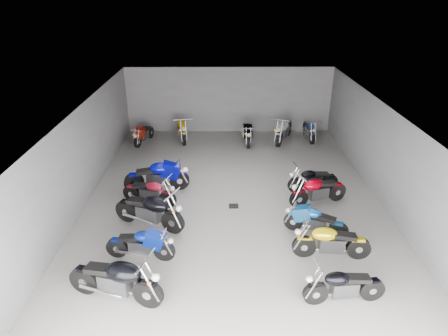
{
  "coord_description": "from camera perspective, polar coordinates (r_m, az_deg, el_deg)",
  "views": [
    {
      "loc": [
        -0.44,
        -12.1,
        6.82
      ],
      "look_at": [
        -0.32,
        0.4,
        1.0
      ],
      "focal_mm": 32.0,
      "sensor_mm": 36.0,
      "label": 1
    }
  ],
  "objects": [
    {
      "name": "motorcycle_left_a",
      "position": [
        9.91,
        -15.17,
        -15.17
      ],
      "size": [
        2.34,
        0.84,
        1.06
      ],
      "rotation": [
        0.0,
        0.0,
        -1.86
      ],
      "color": "black",
      "rests_on": "ground"
    },
    {
      "name": "motorcycle_right_c",
      "position": [
        12.12,
        12.86,
        -7.41
      ],
      "size": [
        1.8,
        0.9,
        0.84
      ],
      "rotation": [
        0.0,
        0.0,
        1.15
      ],
      "color": "black",
      "rests_on": "ground"
    },
    {
      "name": "motorcycle_back_a",
      "position": [
        18.96,
        -11.42,
        4.8
      ],
      "size": [
        0.65,
        1.8,
        0.81
      ],
      "rotation": [
        0.0,
        0.0,
        2.85
      ],
      "color": "black",
      "rests_on": "ground"
    },
    {
      "name": "motorcycle_left_d",
      "position": [
        13.59,
        -10.54,
        -3.35
      ],
      "size": [
        1.89,
        0.76,
        0.86
      ],
      "rotation": [
        0.0,
        0.0,
        -1.9
      ],
      "color": "black",
      "rests_on": "ground"
    },
    {
      "name": "ground",
      "position": [
        13.9,
        1.32,
        -4.44
      ],
      "size": [
        14.0,
        14.0,
        0.0
      ],
      "primitive_type": "plane",
      "color": "gray",
      "rests_on": "ground"
    },
    {
      "name": "motorcycle_right_e",
      "position": [
        14.58,
        12.53,
        -1.59
      ],
      "size": [
        1.87,
        0.5,
        0.83
      ],
      "rotation": [
        0.0,
        0.0,
        1.75
      ],
      "color": "black",
      "rests_on": "ground"
    },
    {
      "name": "motorcycle_left_c",
      "position": [
        12.31,
        -10.57,
        -6.0
      ],
      "size": [
        2.24,
        1.11,
        1.05
      ],
      "rotation": [
        0.0,
        0.0,
        -1.99
      ],
      "color": "black",
      "rests_on": "ground"
    },
    {
      "name": "drain_grate",
      "position": [
        13.46,
        1.39,
        -5.46
      ],
      "size": [
        0.32,
        0.32,
        0.01
      ],
      "primitive_type": "cube",
      "color": "black",
      "rests_on": "ground"
    },
    {
      "name": "wall_left",
      "position": [
        13.95,
        -19.62,
        1.46
      ],
      "size": [
        0.1,
        14.0,
        3.2
      ],
      "primitive_type": "cube",
      "color": "slate",
      "rests_on": "ground"
    },
    {
      "name": "wall_back",
      "position": [
        19.81,
        0.73,
        9.68
      ],
      "size": [
        10.0,
        0.1,
        3.2
      ],
      "primitive_type": "cube",
      "color": "slate",
      "rests_on": "ground"
    },
    {
      "name": "motorcycle_back_f",
      "position": [
        19.47,
        12.08,
        5.36
      ],
      "size": [
        0.4,
        1.97,
        0.86
      ],
      "rotation": [
        0.0,
        0.0,
        3.17
      ],
      "color": "black",
      "rests_on": "ground"
    },
    {
      "name": "motorcycle_back_e",
      "position": [
        18.98,
        8.52,
        5.44
      ],
      "size": [
        1.09,
        2.22,
        1.04
      ],
      "rotation": [
        0.0,
        0.0,
        2.73
      ],
      "color": "black",
      "rests_on": "ground"
    },
    {
      "name": "motorcycle_left_e",
      "position": [
        14.4,
        -9.48,
        -1.18
      ],
      "size": [
        2.33,
        0.51,
        1.02
      ],
      "rotation": [
        0.0,
        0.0,
        -1.48
      ],
      "color": "black",
      "rests_on": "ground"
    },
    {
      "name": "motorcycle_back_d",
      "position": [
        18.63,
        3.29,
        5.1
      ],
      "size": [
        0.42,
        2.09,
        0.92
      ],
      "rotation": [
        0.0,
        0.0,
        3.17
      ],
      "color": "black",
      "rests_on": "ground"
    },
    {
      "name": "motorcycle_left_b",
      "position": [
        11.1,
        -11.76,
        -10.61
      ],
      "size": [
        1.91,
        0.45,
        0.84
      ],
      "rotation": [
        0.0,
        0.0,
        -1.7
      ],
      "color": "black",
      "rests_on": "ground"
    },
    {
      "name": "motorcycle_right_d",
      "position": [
        13.72,
        13.24,
        -3.15
      ],
      "size": [
        2.05,
        0.84,
        0.93
      ],
      "rotation": [
        0.0,
        0.0,
        1.91
      ],
      "color": "black",
      "rests_on": "ground"
    },
    {
      "name": "motorcycle_right_a",
      "position": [
        9.99,
        16.71,
        -15.8
      ],
      "size": [
        1.95,
        0.43,
        0.86
      ],
      "rotation": [
        0.0,
        0.0,
        1.66
      ],
      "color": "black",
      "rests_on": "ground"
    },
    {
      "name": "wall_right",
      "position": [
        14.26,
        21.91,
        1.6
      ],
      "size": [
        0.1,
        14.0,
        3.2
      ],
      "primitive_type": "cube",
      "color": "slate",
      "rests_on": "ground"
    },
    {
      "name": "motorcycle_back_b",
      "position": [
        19.07,
        -6.02,
        5.63
      ],
      "size": [
        0.6,
        2.28,
        1.01
      ],
      "rotation": [
        0.0,
        0.0,
        3.32
      ],
      "color": "black",
      "rests_on": "ground"
    },
    {
      "name": "motorcycle_right_b",
      "position": [
        11.26,
        15.01,
        -10.13
      ],
      "size": [
        2.11,
        0.45,
        0.93
      ],
      "rotation": [
        0.0,
        0.0,
        1.5
      ],
      "color": "black",
      "rests_on": "ground"
    },
    {
      "name": "ceiling",
      "position": [
        12.63,
        1.46,
        8.4
      ],
      "size": [
        10.0,
        14.0,
        0.04
      ],
      "primitive_type": "cube",
      "color": "black",
      "rests_on": "wall_back"
    }
  ]
}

